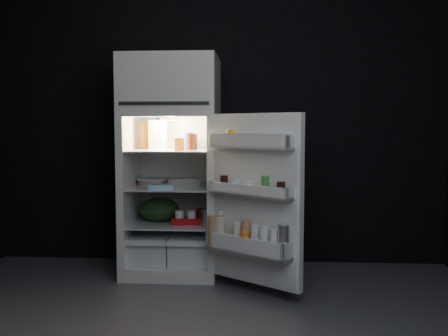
# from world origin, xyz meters

# --- Properties ---
(floor) EXTENTS (4.00, 3.40, 0.00)m
(floor) POSITION_xyz_m (0.00, 0.00, 0.00)
(floor) COLOR #525257
(floor) RESTS_ON ground
(wall_back) EXTENTS (4.00, 0.00, 2.70)m
(wall_back) POSITION_xyz_m (0.00, 1.70, 1.35)
(wall_back) COLOR black
(wall_back) RESTS_ON ground
(wall_front) EXTENTS (4.00, 0.00, 2.70)m
(wall_front) POSITION_xyz_m (0.00, -1.70, 1.35)
(wall_front) COLOR black
(wall_front) RESTS_ON ground
(refrigerator) EXTENTS (0.76, 0.71, 1.78)m
(refrigerator) POSITION_xyz_m (-0.35, 1.32, 0.96)
(refrigerator) COLOR white
(refrigerator) RESTS_ON ground
(fridge_door) EXTENTS (0.69, 0.58, 1.22)m
(fridge_door) POSITION_xyz_m (0.33, 0.72, 0.68)
(fridge_door) COLOR white
(fridge_door) RESTS_ON ground
(milk_jug) EXTENTS (0.15, 0.15, 0.24)m
(milk_jug) POSITION_xyz_m (-0.47, 1.34, 1.15)
(milk_jug) COLOR white
(milk_jug) RESTS_ON refrigerator
(mayo_jar) EXTENTS (0.16, 0.16, 0.14)m
(mayo_jar) POSITION_xyz_m (-0.23, 1.36, 1.10)
(mayo_jar) COLOR #205FAD
(mayo_jar) RESTS_ON refrigerator
(jam_jar) EXTENTS (0.11, 0.11, 0.13)m
(jam_jar) POSITION_xyz_m (-0.18, 1.27, 1.09)
(jam_jar) COLOR black
(jam_jar) RESTS_ON refrigerator
(amber_bottle) EXTENTS (0.09, 0.09, 0.22)m
(amber_bottle) POSITION_xyz_m (-0.61, 1.40, 1.14)
(amber_bottle) COLOR #AF671C
(amber_bottle) RESTS_ON refrigerator
(small_carton) EXTENTS (0.09, 0.08, 0.10)m
(small_carton) POSITION_xyz_m (-0.27, 1.14, 1.08)
(small_carton) COLOR orange
(small_carton) RESTS_ON refrigerator
(egg_carton) EXTENTS (0.27, 0.18, 0.07)m
(egg_carton) POSITION_xyz_m (-0.25, 1.22, 0.76)
(egg_carton) COLOR gray
(egg_carton) RESTS_ON refrigerator
(pie) EXTENTS (0.29, 0.29, 0.04)m
(pie) POSITION_xyz_m (-0.51, 1.40, 0.75)
(pie) COLOR tan
(pie) RESTS_ON refrigerator
(flat_package) EXTENTS (0.21, 0.15, 0.04)m
(flat_package) POSITION_xyz_m (-0.40, 1.03, 0.75)
(flat_package) COLOR #91CAE0
(flat_package) RESTS_ON refrigerator
(wrapped_pkg) EXTENTS (0.14, 0.13, 0.05)m
(wrapped_pkg) POSITION_xyz_m (-0.21, 1.46, 0.75)
(wrapped_pkg) COLOR beige
(wrapped_pkg) RESTS_ON refrigerator
(produce_bag) EXTENTS (0.39, 0.35, 0.20)m
(produce_bag) POSITION_xyz_m (-0.46, 1.32, 0.52)
(produce_bag) COLOR #193815
(produce_bag) RESTS_ON refrigerator
(yogurt_tray) EXTENTS (0.25, 0.16, 0.05)m
(yogurt_tray) POSITION_xyz_m (-0.21, 1.20, 0.45)
(yogurt_tray) COLOR #B10F12
(yogurt_tray) RESTS_ON refrigerator
(small_can_red) EXTENTS (0.08, 0.08, 0.09)m
(small_can_red) POSITION_xyz_m (-0.13, 1.42, 0.47)
(small_can_red) COLOR #B10F12
(small_can_red) RESTS_ON refrigerator
(small_can_silver) EXTENTS (0.09, 0.09, 0.09)m
(small_can_silver) POSITION_xyz_m (-0.09, 1.39, 0.47)
(small_can_silver) COLOR silver
(small_can_silver) RESTS_ON refrigerator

